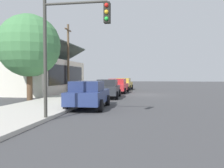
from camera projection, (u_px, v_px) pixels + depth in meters
ground_plane at (143, 95)px, 23.38m from camera, size 120.00×120.00×0.00m
sidewalk_curb at (89, 93)px, 24.29m from camera, size 60.00×4.20×0.16m
car_navy at (88, 94)px, 13.62m from camera, size 4.42×2.20×1.59m
car_charcoal at (108, 88)px, 20.09m from camera, size 4.66×2.14×1.59m
car_cherry at (118, 86)px, 25.68m from camera, size 4.37×2.13×1.59m
car_mustard at (124, 84)px, 31.80m from camera, size 4.44×2.17×1.59m
storefront_building at (38, 75)px, 26.84m from camera, size 13.34×7.39×5.65m
shade_tree at (29, 46)px, 18.02m from camera, size 4.78×4.78×6.60m
traffic_light_main at (70, 36)px, 9.46m from camera, size 0.37×2.79×5.20m
utility_pole_wooden at (68, 57)px, 25.63m from camera, size 1.80×0.24×7.50m
fire_hydrant_red at (96, 91)px, 21.22m from camera, size 0.22×0.22×0.71m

